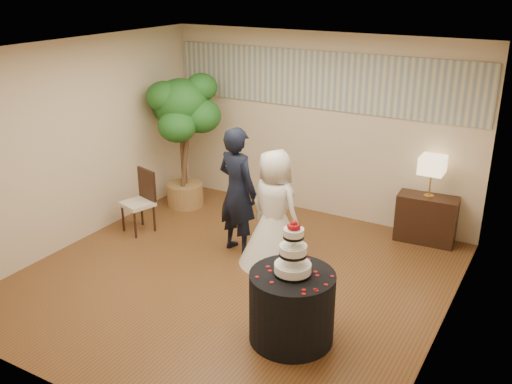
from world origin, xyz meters
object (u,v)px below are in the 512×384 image
Objects in this scene: table_lamp at (431,177)px; ficus_tree at (183,141)px; cake_table at (292,307)px; console at (426,219)px; groom at (237,191)px; wedding_cake at (293,248)px; bride at (274,208)px; side_chair at (137,202)px.

ficus_tree is at bearing -170.77° from table_lamp.
cake_table is 3.08m from console.
groom is at bearing -143.94° from table_lamp.
wedding_cake is 0.27× the size of ficus_tree.
console is (0.61, 3.02, -0.04)m from cake_table.
side_chair is (-2.19, -0.14, -0.31)m from bride.
console is 4.15m from side_chair.
console is at bearing -130.04° from groom.
side_chair is at bearing 20.96° from groom.
cake_table is at bearing 136.88° from bride.
ficus_tree is (-3.75, -0.61, 0.76)m from console.
groom is at bearing -148.15° from console.
wedding_cake reaches higher than console.
ficus_tree reaches higher than console.
wedding_cake is at bearing -5.40° from side_chair.
side_chair reaches higher than console.
wedding_cake reaches higher than side_chair.
ficus_tree reaches higher than bride.
groom is 1.99× the size of cake_table.
wedding_cake is at bearing -105.63° from console.
cake_table is 1.07× the size of console.
bride is at bearing 124.29° from cake_table.
groom is 2.13× the size of console.
wedding_cake reaches higher than cake_table.
groom reaches higher than cake_table.
groom reaches higher than side_chair.
table_lamp reaches higher than console.
table_lamp reaches higher than side_chair.
console is 0.63m from table_lamp.
groom reaches higher than console.
cake_table is at bearing 150.53° from groom.
table_lamp is (2.15, 1.57, 0.10)m from groom.
cake_table is 3.14m from table_lamp.
ficus_tree is (-2.19, 1.02, 0.32)m from bride.
ficus_tree reaches higher than table_lamp.
bride is 2.67× the size of table_lamp.
groom is at bearing 23.51° from side_chair.
wedding_cake is (0.95, -1.40, 0.28)m from bride.
groom is at bearing 6.74° from bride.
bride is 2.44m from ficus_tree.
ficus_tree is (-3.14, 2.41, 0.04)m from wedding_cake.
ficus_tree is at bearing 106.58° from side_chair.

